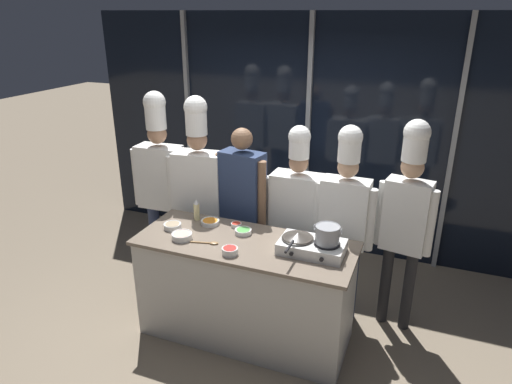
% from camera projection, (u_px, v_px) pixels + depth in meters
% --- Properties ---
extents(ground_plane, '(24.00, 24.00, 0.00)m').
position_uv_depth(ground_plane, '(246.00, 333.00, 4.09)').
color(ground_plane, '#7F705B').
extents(window_wall_back, '(5.42, 0.09, 2.70)m').
position_uv_depth(window_wall_back, '(308.00, 136.00, 5.24)').
color(window_wall_back, black).
rests_on(window_wall_back, ground_plane).
extents(demo_counter, '(1.83, 0.72, 0.92)m').
position_uv_depth(demo_counter, '(245.00, 289.00, 3.92)').
color(demo_counter, beige).
rests_on(demo_counter, ground_plane).
extents(portable_stove, '(0.51, 0.32, 0.11)m').
position_uv_depth(portable_stove, '(312.00, 247.00, 3.57)').
color(portable_stove, silver).
rests_on(portable_stove, demo_counter).
extents(frying_pan, '(0.25, 0.44, 0.04)m').
position_uv_depth(frying_pan, '(298.00, 236.00, 3.58)').
color(frying_pan, '#38332D').
rests_on(frying_pan, portable_stove).
extents(stock_pot, '(0.22, 0.19, 0.14)m').
position_uv_depth(stock_pot, '(328.00, 234.00, 3.48)').
color(stock_pot, '#93969B').
rests_on(stock_pot, portable_stove).
extents(squeeze_bottle_oil, '(0.05, 0.05, 0.20)m').
position_uv_depth(squeeze_bottle_oil, '(197.00, 210.00, 4.12)').
color(squeeze_bottle_oil, beige).
rests_on(squeeze_bottle_oil, demo_counter).
extents(prep_bowl_bell_pepper, '(0.13, 0.13, 0.06)m').
position_uv_depth(prep_bowl_bell_pepper, '(230.00, 251.00, 3.55)').
color(prep_bowl_bell_pepper, white).
rests_on(prep_bowl_bell_pepper, demo_counter).
extents(prep_bowl_scallions, '(0.14, 0.14, 0.04)m').
position_uv_depth(prep_bowl_scallions, '(243.00, 231.00, 3.88)').
color(prep_bowl_scallions, white).
rests_on(prep_bowl_scallions, demo_counter).
extents(prep_bowl_chili_flakes, '(0.10, 0.10, 0.04)m').
position_uv_depth(prep_bowl_chili_flakes, '(236.00, 224.00, 4.01)').
color(prep_bowl_chili_flakes, white).
rests_on(prep_bowl_chili_flakes, demo_counter).
extents(prep_bowl_shrimp, '(0.17, 0.17, 0.05)m').
position_uv_depth(prep_bowl_shrimp, '(182.00, 236.00, 3.79)').
color(prep_bowl_shrimp, white).
rests_on(prep_bowl_shrimp, demo_counter).
extents(prep_bowl_mushrooms, '(0.16, 0.16, 0.05)m').
position_uv_depth(prep_bowl_mushrooms, '(173.00, 225.00, 3.98)').
color(prep_bowl_mushrooms, white).
rests_on(prep_bowl_mushrooms, demo_counter).
extents(prep_bowl_carrots, '(0.17, 0.17, 0.04)m').
position_uv_depth(prep_bowl_carrots, '(210.00, 222.00, 4.06)').
color(prep_bowl_carrots, white).
rests_on(prep_bowl_carrots, demo_counter).
extents(serving_spoon_slotted, '(0.24, 0.09, 0.02)m').
position_uv_depth(serving_spoon_slotted, '(210.00, 243.00, 3.72)').
color(serving_spoon_slotted, olive).
rests_on(serving_spoon_slotted, demo_counter).
extents(chef_head, '(0.59, 0.25, 1.99)m').
position_uv_depth(chef_head, '(160.00, 176.00, 4.62)').
color(chef_head, '#2D3856').
rests_on(chef_head, ground_plane).
extents(chef_sous, '(0.62, 0.30, 1.98)m').
position_uv_depth(chef_sous, '(199.00, 185.00, 4.42)').
color(chef_sous, '#2D3856').
rests_on(chef_sous, ground_plane).
extents(person_guest, '(0.53, 0.28, 1.73)m').
position_uv_depth(person_guest, '(242.00, 198.00, 4.29)').
color(person_guest, '#232326').
rests_on(person_guest, ground_plane).
extents(chef_line, '(0.63, 0.26, 1.77)m').
position_uv_depth(chef_line, '(297.00, 209.00, 4.21)').
color(chef_line, '#4C4C51').
rests_on(chef_line, ground_plane).
extents(chef_pastry, '(0.54, 0.22, 1.83)m').
position_uv_depth(chef_pastry, '(344.00, 212.00, 3.97)').
color(chef_pastry, '#2D3856').
rests_on(chef_pastry, ground_plane).
extents(chef_apprentice, '(0.48, 0.25, 1.91)m').
position_uv_depth(chef_apprentice, '(407.00, 210.00, 3.80)').
color(chef_apprentice, '#232326').
rests_on(chef_apprentice, ground_plane).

